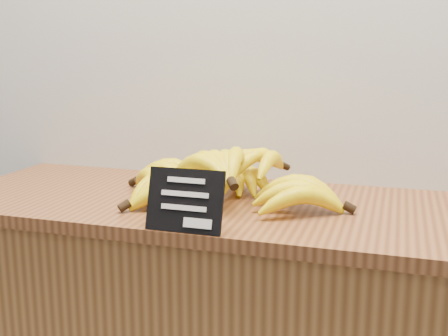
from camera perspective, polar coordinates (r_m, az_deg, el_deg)
counter_top at (r=1.36m, az=0.63°, el=-3.90°), size 1.41×0.54×0.03m
chalkboard_sign at (r=1.12m, az=-4.00°, el=-3.32°), size 0.16×0.04×0.12m
banana_pile at (r=1.33m, az=-0.35°, el=-1.30°), size 0.58×0.35×0.13m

